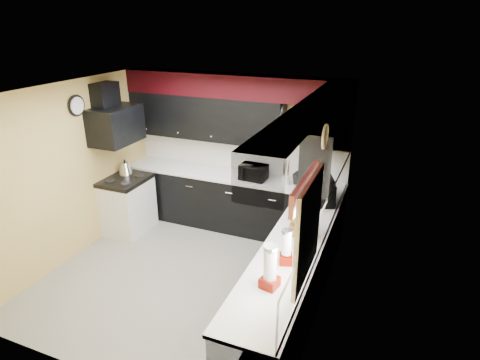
{
  "coord_description": "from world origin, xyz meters",
  "views": [
    {
      "loc": [
        2.39,
        -4.0,
        3.29
      ],
      "look_at": [
        0.44,
        0.82,
        1.17
      ],
      "focal_mm": 30.0,
      "sensor_mm": 36.0,
      "label": 1
    }
  ],
  "objects_px": {
    "microwave": "(319,190)",
    "utensil_crock": "(286,180)",
    "toaster_oven": "(253,172)",
    "kettle": "(125,168)",
    "knife_block": "(298,179)"
  },
  "relations": [
    {
      "from": "toaster_oven",
      "to": "utensil_crock",
      "type": "height_order",
      "value": "toaster_oven"
    },
    {
      "from": "utensil_crock",
      "to": "knife_block",
      "type": "relative_size",
      "value": 0.75
    },
    {
      "from": "toaster_oven",
      "to": "microwave",
      "type": "xyz_separation_m",
      "value": [
        1.1,
        -0.4,
        0.04
      ]
    },
    {
      "from": "toaster_oven",
      "to": "knife_block",
      "type": "height_order",
      "value": "toaster_oven"
    },
    {
      "from": "microwave",
      "to": "utensil_crock",
      "type": "distance_m",
      "value": 0.71
    },
    {
      "from": "utensil_crock",
      "to": "knife_block",
      "type": "xyz_separation_m",
      "value": [
        0.17,
        0.05,
        0.02
      ]
    },
    {
      "from": "microwave",
      "to": "kettle",
      "type": "bearing_deg",
      "value": 70.88
    },
    {
      "from": "toaster_oven",
      "to": "knife_block",
      "type": "distance_m",
      "value": 0.69
    },
    {
      "from": "microwave",
      "to": "kettle",
      "type": "height_order",
      "value": "microwave"
    },
    {
      "from": "toaster_oven",
      "to": "utensil_crock",
      "type": "relative_size",
      "value": 2.86
    },
    {
      "from": "utensil_crock",
      "to": "knife_block",
      "type": "bearing_deg",
      "value": 15.85
    },
    {
      "from": "microwave",
      "to": "utensil_crock",
      "type": "relative_size",
      "value": 4.02
    },
    {
      "from": "knife_block",
      "to": "kettle",
      "type": "bearing_deg",
      "value": -146.08
    },
    {
      "from": "toaster_oven",
      "to": "knife_block",
      "type": "relative_size",
      "value": 2.13
    },
    {
      "from": "utensil_crock",
      "to": "knife_block",
      "type": "distance_m",
      "value": 0.18
    }
  ]
}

